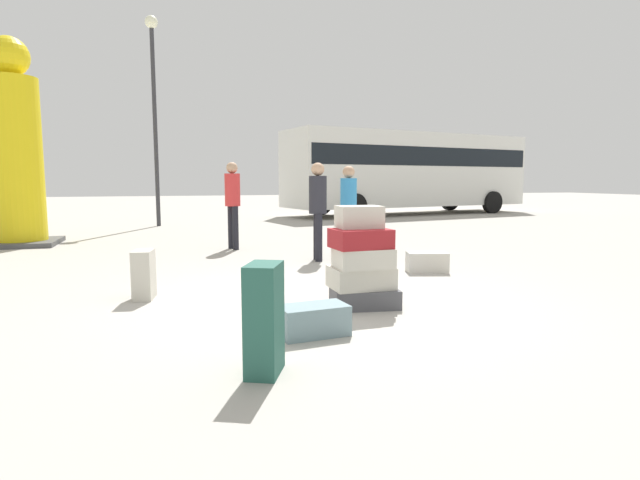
{
  "coord_description": "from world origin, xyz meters",
  "views": [
    {
      "loc": [
        -1.6,
        -5.26,
        1.36
      ],
      "look_at": [
        0.39,
        1.47,
        0.53
      ],
      "focal_mm": 28.47,
      "sensor_mm": 36.0,
      "label": 1
    }
  ],
  "objects_px": {
    "parked_bus": "(409,168)",
    "person_tourist_with_camera": "(348,202)",
    "suitcase_teal_behind_tower": "(264,319)",
    "suitcase_navy_right_side": "(369,263)",
    "suitcase_tower": "(362,264)",
    "suitcase_cream_foreground_near": "(427,262)",
    "suitcase_slate_white_trunk": "(313,320)",
    "person_bearded_onlooker": "(318,203)",
    "yellow_dummy_statue": "(15,154)",
    "lamp_post": "(154,90)",
    "person_passerby_in_red": "(233,197)",
    "suitcase_cream_left_side": "(144,275)"
  },
  "relations": [
    {
      "from": "suitcase_slate_white_trunk",
      "to": "lamp_post",
      "type": "relative_size",
      "value": 0.1
    },
    {
      "from": "suitcase_navy_right_side",
      "to": "yellow_dummy_statue",
      "type": "bearing_deg",
      "value": 110.09
    },
    {
      "from": "suitcase_navy_right_side",
      "to": "suitcase_tower",
      "type": "bearing_deg",
      "value": -139.57
    },
    {
      "from": "suitcase_cream_foreground_near",
      "to": "parked_bus",
      "type": "height_order",
      "value": "parked_bus"
    },
    {
      "from": "suitcase_teal_behind_tower",
      "to": "person_tourist_with_camera",
      "type": "height_order",
      "value": "person_tourist_with_camera"
    },
    {
      "from": "suitcase_teal_behind_tower",
      "to": "parked_bus",
      "type": "bearing_deg",
      "value": 84.35
    },
    {
      "from": "suitcase_navy_right_side",
      "to": "person_passerby_in_red",
      "type": "distance_m",
      "value": 4.05
    },
    {
      "from": "suitcase_cream_left_side",
      "to": "lamp_post",
      "type": "xyz_separation_m",
      "value": [
        -0.03,
        9.72,
        3.65
      ]
    },
    {
      "from": "suitcase_tower",
      "to": "suitcase_teal_behind_tower",
      "type": "relative_size",
      "value": 1.38
    },
    {
      "from": "person_passerby_in_red",
      "to": "suitcase_cream_left_side",
      "type": "bearing_deg",
      "value": -37.44
    },
    {
      "from": "suitcase_cream_foreground_near",
      "to": "suitcase_slate_white_trunk",
      "type": "bearing_deg",
      "value": -118.91
    },
    {
      "from": "suitcase_cream_foreground_near",
      "to": "person_bearded_onlooker",
      "type": "relative_size",
      "value": 0.36
    },
    {
      "from": "lamp_post",
      "to": "person_passerby_in_red",
      "type": "bearing_deg",
      "value": -75.18
    },
    {
      "from": "suitcase_navy_right_side",
      "to": "person_tourist_with_camera",
      "type": "distance_m",
      "value": 2.59
    },
    {
      "from": "suitcase_navy_right_side",
      "to": "person_bearded_onlooker",
      "type": "relative_size",
      "value": 0.31
    },
    {
      "from": "suitcase_slate_white_trunk",
      "to": "person_bearded_onlooker",
      "type": "distance_m",
      "value": 4.26
    },
    {
      "from": "suitcase_teal_behind_tower",
      "to": "parked_bus",
      "type": "height_order",
      "value": "parked_bus"
    },
    {
      "from": "person_tourist_with_camera",
      "to": "suitcase_tower",
      "type": "bearing_deg",
      "value": 6.09
    },
    {
      "from": "person_bearded_onlooker",
      "to": "yellow_dummy_statue",
      "type": "xyz_separation_m",
      "value": [
        -5.42,
        3.74,
        0.91
      ]
    },
    {
      "from": "suitcase_tower",
      "to": "person_passerby_in_red",
      "type": "relative_size",
      "value": 0.64
    },
    {
      "from": "yellow_dummy_statue",
      "to": "lamp_post",
      "type": "height_order",
      "value": "lamp_post"
    },
    {
      "from": "suitcase_teal_behind_tower",
      "to": "person_bearded_onlooker",
      "type": "xyz_separation_m",
      "value": [
        1.78,
        4.77,
        0.59
      ]
    },
    {
      "from": "yellow_dummy_statue",
      "to": "lamp_post",
      "type": "distance_m",
      "value": 5.12
    },
    {
      "from": "suitcase_slate_white_trunk",
      "to": "person_bearded_onlooker",
      "type": "relative_size",
      "value": 0.36
    },
    {
      "from": "suitcase_cream_left_side",
      "to": "person_bearded_onlooker",
      "type": "relative_size",
      "value": 0.34
    },
    {
      "from": "suitcase_slate_white_trunk",
      "to": "suitcase_cream_left_side",
      "type": "bearing_deg",
      "value": 121.96
    },
    {
      "from": "suitcase_cream_foreground_near",
      "to": "suitcase_navy_right_side",
      "type": "bearing_deg",
      "value": -144.44
    },
    {
      "from": "suitcase_cream_foreground_near",
      "to": "suitcase_slate_white_trunk",
      "type": "relative_size",
      "value": 0.98
    },
    {
      "from": "suitcase_tower",
      "to": "parked_bus",
      "type": "distance_m",
      "value": 15.35
    },
    {
      "from": "suitcase_tower",
      "to": "person_bearded_onlooker",
      "type": "height_order",
      "value": "person_bearded_onlooker"
    },
    {
      "from": "person_tourist_with_camera",
      "to": "suitcase_cream_foreground_near",
      "type": "bearing_deg",
      "value": 38.12
    },
    {
      "from": "suitcase_cream_foreground_near",
      "to": "person_passerby_in_red",
      "type": "distance_m",
      "value": 4.24
    },
    {
      "from": "parked_bus",
      "to": "person_tourist_with_camera",
      "type": "bearing_deg",
      "value": -133.3
    },
    {
      "from": "person_tourist_with_camera",
      "to": "lamp_post",
      "type": "height_order",
      "value": "lamp_post"
    },
    {
      "from": "suitcase_navy_right_side",
      "to": "person_bearded_onlooker",
      "type": "bearing_deg",
      "value": 70.3
    },
    {
      "from": "person_bearded_onlooker",
      "to": "suitcase_teal_behind_tower",
      "type": "bearing_deg",
      "value": -12.95
    },
    {
      "from": "suitcase_cream_foreground_near",
      "to": "suitcase_slate_white_trunk",
      "type": "distance_m",
      "value": 3.51
    },
    {
      "from": "suitcase_navy_right_side",
      "to": "suitcase_teal_behind_tower",
      "type": "bearing_deg",
      "value": -148.69
    },
    {
      "from": "suitcase_navy_right_side",
      "to": "lamp_post",
      "type": "height_order",
      "value": "lamp_post"
    },
    {
      "from": "parked_bus",
      "to": "person_bearded_onlooker",
      "type": "bearing_deg",
      "value": -134.92
    },
    {
      "from": "suitcase_cream_foreground_near",
      "to": "person_bearded_onlooker",
      "type": "xyz_separation_m",
      "value": [
        -1.26,
        1.5,
        0.84
      ]
    },
    {
      "from": "suitcase_tower",
      "to": "person_passerby_in_red",
      "type": "height_order",
      "value": "person_passerby_in_red"
    },
    {
      "from": "person_tourist_with_camera",
      "to": "suitcase_teal_behind_tower",
      "type": "bearing_deg",
      "value": -1.83
    },
    {
      "from": "lamp_post",
      "to": "suitcase_slate_white_trunk",
      "type": "bearing_deg",
      "value": -82.51
    },
    {
      "from": "person_passerby_in_red",
      "to": "yellow_dummy_statue",
      "type": "distance_m",
      "value": 4.71
    },
    {
      "from": "suitcase_navy_right_side",
      "to": "suitcase_slate_white_trunk",
      "type": "bearing_deg",
      "value": -147.68
    },
    {
      "from": "person_passerby_in_red",
      "to": "parked_bus",
      "type": "distance_m",
      "value": 11.68
    },
    {
      "from": "parked_bus",
      "to": "yellow_dummy_statue",
      "type": "bearing_deg",
      "value": -163.29
    },
    {
      "from": "suitcase_teal_behind_tower",
      "to": "person_bearded_onlooker",
      "type": "relative_size",
      "value": 0.48
    },
    {
      "from": "person_bearded_onlooker",
      "to": "person_passerby_in_red",
      "type": "bearing_deg",
      "value": -139.18
    }
  ]
}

